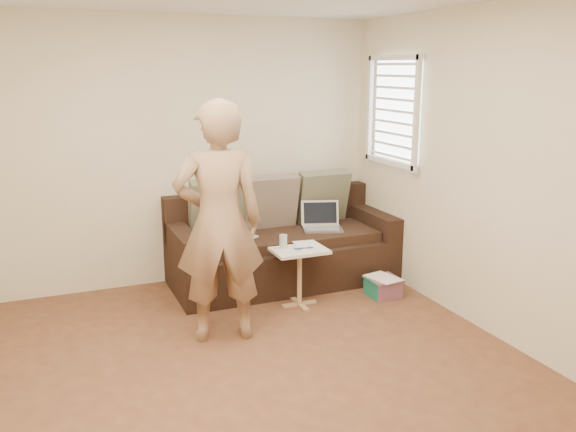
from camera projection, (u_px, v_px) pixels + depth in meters
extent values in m
plane|color=#592F21|center=(259.00, 380.00, 4.22)|extent=(4.50, 4.50, 0.00)
plane|color=beige|center=(179.00, 153.00, 5.92)|extent=(4.00, 0.00, 4.00)
plane|color=beige|center=(501.00, 336.00, 1.89)|extent=(4.00, 0.00, 4.00)
plane|color=beige|center=(502.00, 176.00, 4.65)|extent=(0.00, 4.50, 4.50)
imported|color=#997653|center=(219.00, 223.00, 4.66)|extent=(0.76, 0.58, 1.90)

